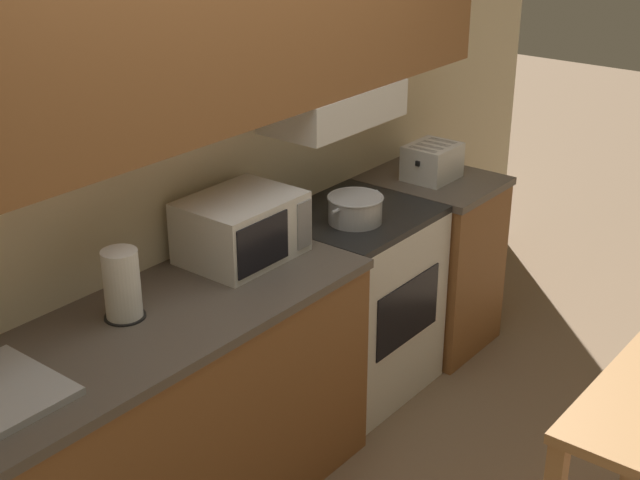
{
  "coord_description": "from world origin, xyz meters",
  "views": [
    {
      "loc": [
        -2.31,
        -2.43,
        2.36
      ],
      "look_at": [
        0.05,
        -0.56,
        1.04
      ],
      "focal_mm": 50.0,
      "sensor_mm": 36.0,
      "label": 1
    }
  ],
  "objects_px": {
    "microwave": "(242,227)",
    "toaster": "(432,161)",
    "cooking_pot": "(355,208)",
    "stove_range": "(354,302)",
    "paper_towel_roll": "(122,285)"
  },
  "relations": [
    {
      "from": "stove_range",
      "to": "paper_towel_roll",
      "type": "height_order",
      "value": "paper_towel_roll"
    },
    {
      "from": "stove_range",
      "to": "cooking_pot",
      "type": "relative_size",
      "value": 2.74
    },
    {
      "from": "stove_range",
      "to": "microwave",
      "type": "relative_size",
      "value": 1.98
    },
    {
      "from": "stove_range",
      "to": "toaster",
      "type": "xyz_separation_m",
      "value": [
        0.6,
        -0.02,
        0.53
      ]
    },
    {
      "from": "cooking_pot",
      "to": "microwave",
      "type": "relative_size",
      "value": 0.72
    },
    {
      "from": "toaster",
      "to": "paper_towel_roll",
      "type": "relative_size",
      "value": 1.06
    },
    {
      "from": "microwave",
      "to": "toaster",
      "type": "relative_size",
      "value": 1.7
    },
    {
      "from": "cooking_pot",
      "to": "paper_towel_roll",
      "type": "height_order",
      "value": "paper_towel_roll"
    },
    {
      "from": "cooking_pot",
      "to": "paper_towel_roll",
      "type": "relative_size",
      "value": 1.3
    },
    {
      "from": "microwave",
      "to": "toaster",
      "type": "xyz_separation_m",
      "value": [
        1.24,
        -0.1,
        -0.04
      ]
    },
    {
      "from": "microwave",
      "to": "toaster",
      "type": "distance_m",
      "value": 1.24
    },
    {
      "from": "stove_range",
      "to": "paper_towel_roll",
      "type": "xyz_separation_m",
      "value": [
        -1.26,
        0.06,
        0.57
      ]
    },
    {
      "from": "toaster",
      "to": "paper_towel_roll",
      "type": "distance_m",
      "value": 1.86
    },
    {
      "from": "toaster",
      "to": "paper_towel_roll",
      "type": "height_order",
      "value": "paper_towel_roll"
    },
    {
      "from": "stove_range",
      "to": "paper_towel_roll",
      "type": "bearing_deg",
      "value": 177.3
    }
  ]
}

